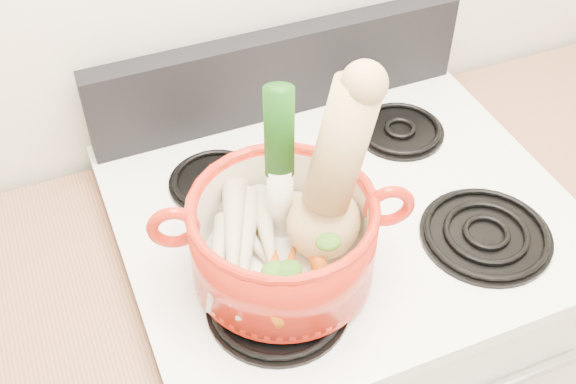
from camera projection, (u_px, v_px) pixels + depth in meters
name	position (u px, v px, depth m)	size (l,w,h in m)	color
stove_body	(332.00, 359.00, 1.62)	(0.76, 0.65, 0.92)	silver
cooktop	(343.00, 212.00, 1.29)	(0.78, 0.67, 0.03)	white
control_backsplash	(280.00, 73.00, 1.41)	(0.76, 0.05, 0.18)	black
burner_front_left	(278.00, 303.00, 1.11)	(0.22, 0.22, 0.02)	black
burner_front_right	(486.00, 234.00, 1.22)	(0.22, 0.22, 0.02)	black
burner_back_left	(216.00, 180.00, 1.31)	(0.17, 0.17, 0.02)	black
burner_back_right	(400.00, 129.00, 1.42)	(0.17, 0.17, 0.02)	black
dutch_oven	(283.00, 238.00, 1.10)	(0.29, 0.29, 0.14)	#B71F0F
pot_handle_left	(173.00, 228.00, 1.05)	(0.08, 0.08, 0.02)	#B71F0F
pot_handle_right	(389.00, 206.00, 1.09)	(0.08, 0.08, 0.02)	#B71F0F
squash	(331.00, 175.00, 1.04)	(0.13, 0.13, 0.30)	tan
leek	(280.00, 162.00, 1.07)	(0.04, 0.04, 0.29)	white
ginger	(284.00, 210.00, 1.18)	(0.08, 0.06, 0.04)	tan
parsnip_0	(247.00, 234.00, 1.14)	(0.04, 0.04, 0.20)	beige
parsnip_1	(243.00, 251.00, 1.10)	(0.05, 0.05, 0.23)	beige
parsnip_2	(267.00, 234.00, 1.12)	(0.04, 0.04, 0.18)	beige
parsnip_3	(217.00, 261.00, 1.08)	(0.04, 0.04, 0.16)	beige
parsnip_4	(227.00, 230.00, 1.11)	(0.04, 0.04, 0.19)	beige
parsnip_5	(233.00, 242.00, 1.08)	(0.04, 0.04, 0.21)	beige
carrot_0	(277.00, 276.00, 1.08)	(0.03, 0.03, 0.16)	#C74F09
carrot_1	(285.00, 284.00, 1.06)	(0.03, 0.03, 0.14)	#CF620A
carrot_2	(309.00, 244.00, 1.12)	(0.03, 0.03, 0.15)	#D94A0A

